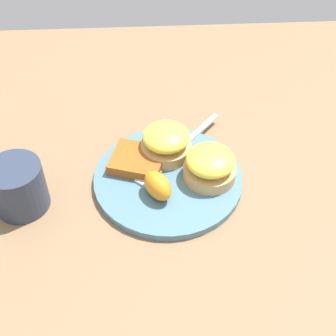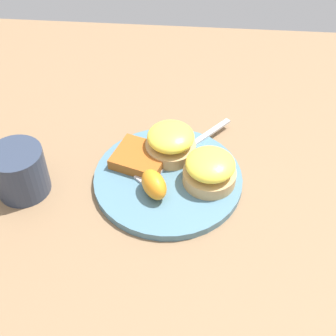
# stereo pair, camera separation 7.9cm
# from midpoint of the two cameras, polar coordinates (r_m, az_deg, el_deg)

# --- Properties ---
(ground_plane) EXTENTS (1.10, 1.10, 0.00)m
(ground_plane) POSITION_cam_midpoint_polar(r_m,az_deg,el_deg) (0.82, -2.77, -1.81)
(ground_plane) COLOR #846647
(plate) EXTENTS (0.26, 0.26, 0.01)m
(plate) POSITION_cam_midpoint_polar(r_m,az_deg,el_deg) (0.81, -2.79, -1.48)
(plate) COLOR slate
(plate) RESTS_ON ground_plane
(sandwich_benedict_left) EXTENTS (0.09, 0.09, 0.06)m
(sandwich_benedict_left) POSITION_cam_midpoint_polar(r_m,az_deg,el_deg) (0.79, 2.29, 0.18)
(sandwich_benedict_left) COLOR tan
(sandwich_benedict_left) RESTS_ON plate
(sandwich_benedict_right) EXTENTS (0.09, 0.09, 0.06)m
(sandwich_benedict_right) POSITION_cam_midpoint_polar(r_m,az_deg,el_deg) (0.83, -2.65, 3.07)
(sandwich_benedict_right) COLOR tan
(sandwich_benedict_right) RESTS_ON plate
(hashbrown_patty) EXTENTS (0.11, 0.10, 0.02)m
(hashbrown_patty) POSITION_cam_midpoint_polar(r_m,az_deg,el_deg) (0.83, -6.47, 0.80)
(hashbrown_patty) COLOR #A1541C
(hashbrown_patty) RESTS_ON plate
(orange_wedge) EXTENTS (0.06, 0.07, 0.04)m
(orange_wedge) POSITION_cam_midpoint_polar(r_m,az_deg,el_deg) (0.76, -4.26, -2.34)
(orange_wedge) COLOR orange
(orange_wedge) RESTS_ON plate
(fork) EXTENTS (0.17, 0.19, 0.00)m
(fork) POSITION_cam_midpoint_polar(r_m,az_deg,el_deg) (0.85, -1.76, 1.83)
(fork) COLOR silver
(fork) RESTS_ON plate
(cup) EXTENTS (0.12, 0.09, 0.09)m
(cup) POSITION_cam_midpoint_polar(r_m,az_deg,el_deg) (0.80, -20.64, -2.32)
(cup) COLOR #2D384C
(cup) RESTS_ON ground_plane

